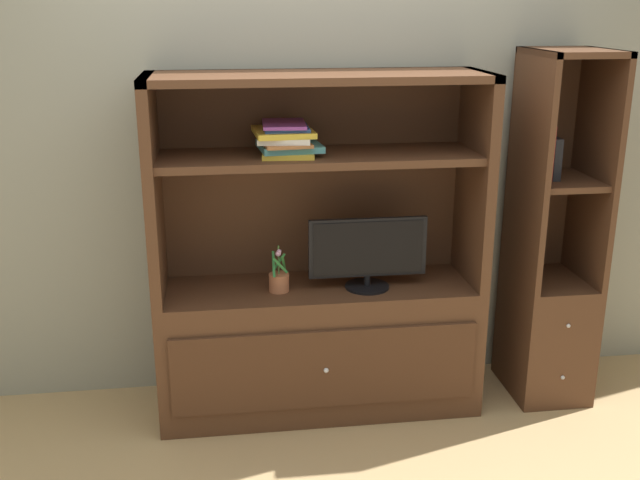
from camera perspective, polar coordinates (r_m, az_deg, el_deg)
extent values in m
plane|color=tan|center=(3.61, 0.78, -15.46)|extent=(8.00, 8.00, 0.00)
cube|color=gray|center=(3.81, -0.83, 9.04)|extent=(6.00, 0.10, 2.80)
cube|color=#4C2D1C|center=(3.79, -0.10, -8.06)|extent=(1.57, 0.48, 0.65)
cube|color=#462A19|center=(3.57, 0.44, -9.79)|extent=(1.44, 0.02, 0.39)
sphere|color=silver|center=(3.56, 0.47, -9.90)|extent=(0.02, 0.02, 0.02)
cube|color=#4C2D1C|center=(3.49, -12.59, 3.79)|extent=(0.05, 0.48, 1.02)
cube|color=#4C2D1C|center=(3.69, 11.71, 4.58)|extent=(0.05, 0.48, 1.02)
cube|color=#4C2D1C|center=(3.73, -0.59, 5.10)|extent=(1.57, 0.02, 1.02)
cube|color=#4C2D1C|center=(3.43, -0.12, 12.31)|extent=(1.57, 0.48, 0.04)
cube|color=#4C2D1C|center=(3.48, -0.11, 6.29)|extent=(1.47, 0.43, 0.04)
cylinder|color=black|center=(3.64, 3.60, -3.54)|extent=(0.21, 0.21, 0.01)
cylinder|color=black|center=(3.63, 3.61, -3.09)|extent=(0.03, 0.03, 0.05)
cube|color=black|center=(3.58, 3.66, -0.56)|extent=(0.57, 0.02, 0.29)
cube|color=black|center=(3.56, 3.70, -0.63)|extent=(0.53, 0.00, 0.26)
cylinder|color=#B26642|center=(3.59, -3.14, -3.24)|extent=(0.10, 0.10, 0.09)
cylinder|color=#3D6B33|center=(3.55, -3.17, -1.51)|extent=(0.01, 0.01, 0.14)
cube|color=#2D7A38|center=(3.55, -2.77, -1.84)|extent=(0.04, 0.13, 0.12)
cube|color=#2D7A38|center=(3.58, -3.16, -1.70)|extent=(0.07, 0.01, 0.09)
cube|color=#2D7A38|center=(3.56, -3.55, -1.84)|extent=(0.02, 0.13, 0.09)
cube|color=#2D7A38|center=(3.53, -3.03, -1.95)|extent=(0.08, 0.02, 0.09)
sphere|color=#DB9EC6|center=(3.53, -3.13, -0.88)|extent=(0.02, 0.02, 0.02)
sphere|color=#DB9EC6|center=(3.53, -3.20, -1.05)|extent=(0.03, 0.03, 0.03)
cube|color=gold|center=(3.47, -2.49, 6.73)|extent=(0.25, 0.32, 0.02)
cube|color=teal|center=(3.47, -2.34, 7.16)|extent=(0.30, 0.30, 0.03)
cube|color=#A56638|center=(3.46, -2.76, 7.50)|extent=(0.24, 0.35, 0.01)
cube|color=silver|center=(3.44, -2.77, 7.78)|extent=(0.26, 0.29, 0.02)
cube|color=gold|center=(3.45, -2.82, 8.22)|extent=(0.28, 0.31, 0.03)
cube|color=#2D519E|center=(3.45, -2.61, 8.55)|extent=(0.20, 0.24, 0.02)
cube|color=purple|center=(3.45, -2.77, 8.81)|extent=(0.21, 0.28, 0.02)
cube|color=#4C2D1C|center=(4.12, 16.75, -6.90)|extent=(0.37, 0.47, 0.62)
sphere|color=silver|center=(3.86, 18.38, -6.22)|extent=(0.02, 0.02, 0.02)
sphere|color=silver|center=(3.98, 17.99, -9.92)|extent=(0.02, 0.02, 0.02)
cube|color=#4C2D1C|center=(3.78, 15.56, 5.14)|extent=(0.03, 0.47, 1.14)
cube|color=#4C2D1C|center=(3.92, 20.17, 5.15)|extent=(0.03, 0.47, 1.14)
cube|color=#4C2D1C|center=(4.05, 16.55, 5.87)|extent=(0.37, 0.02, 1.14)
cube|color=#4C2D1C|center=(3.86, 17.83, 4.33)|extent=(0.31, 0.42, 0.03)
cube|color=#4C2D1C|center=(3.77, 18.72, 13.39)|extent=(0.37, 0.47, 0.03)
cube|color=red|center=(3.78, 16.34, 6.14)|extent=(0.02, 0.14, 0.22)
cube|color=red|center=(3.79, 16.73, 6.48)|extent=(0.02, 0.17, 0.27)
cube|color=black|center=(3.81, 17.18, 6.02)|extent=(0.04, 0.16, 0.20)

